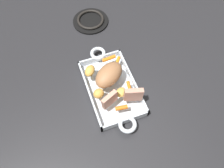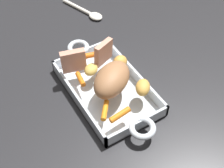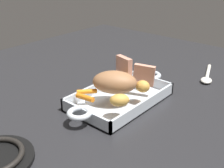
{
  "view_description": "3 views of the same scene",
  "coord_description": "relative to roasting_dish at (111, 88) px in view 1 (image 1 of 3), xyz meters",
  "views": [
    {
      "loc": [
        0.46,
        -0.16,
        0.91
      ],
      "look_at": [
        0.01,
        -0.0,
        0.08
      ],
      "focal_mm": 35.22,
      "sensor_mm": 36.0,
      "label": 1
    },
    {
      "loc": [
        -0.56,
        0.32,
        0.77
      ],
      "look_at": [
        -0.03,
        -0.0,
        0.06
      ],
      "focal_mm": 49.99,
      "sensor_mm": 36.0,
      "label": 2
    },
    {
      "loc": [
        -0.68,
        -0.55,
        0.47
      ],
      "look_at": [
        -0.03,
        0.01,
        0.08
      ],
      "focal_mm": 45.05,
      "sensor_mm": 36.0,
      "label": 3
    }
  ],
  "objects": [
    {
      "name": "baby_carrot_short",
      "position": [
        0.12,
        0.0,
        0.04
      ],
      "size": [
        0.03,
        0.06,
        0.02
      ],
      "primitive_type": "cylinder",
      "rotation": [
        1.66,
        0.0,
        6.11
      ],
      "color": "orange",
      "rests_on": "roasting_dish"
    },
    {
      "name": "potato_golden_large",
      "position": [
        0.06,
        0.02,
        0.05
      ],
      "size": [
        0.06,
        0.06,
        0.03
      ],
      "primitive_type": "ellipsoid",
      "rotation": [
        0.0,
        0.0,
        2.16
      ],
      "color": "gold",
      "rests_on": "roasting_dish"
    },
    {
      "name": "pork_roast",
      "position": [
        -0.03,
        -0.0,
        0.07
      ],
      "size": [
        0.16,
        0.18,
        0.08
      ],
      "primitive_type": "ellipsoid",
      "rotation": [
        0.0,
        0.0,
        2.13
      ],
      "color": "#9D6B44",
      "rests_on": "roasting_dish"
    },
    {
      "name": "baby_carrot_center_left",
      "position": [
        -0.1,
        0.06,
        0.04
      ],
      "size": [
        0.06,
        0.05,
        0.02
      ],
      "primitive_type": "cylinder",
      "rotation": [
        1.6,
        0.0,
        0.9
      ],
      "color": "orange",
      "rests_on": "roasting_dish"
    },
    {
      "name": "baby_carrot_southwest",
      "position": [
        0.04,
        0.07,
        0.04
      ],
      "size": [
        0.06,
        0.02,
        0.02
      ],
      "primitive_type": "cylinder",
      "rotation": [
        1.64,
        0.0,
        1.43
      ],
      "color": "orange",
      "rests_on": "roasting_dish"
    },
    {
      "name": "baby_carrot_northeast",
      "position": [
        -0.13,
        0.04,
        0.04
      ],
      "size": [
        0.02,
        0.07,
        0.02
      ],
      "primitive_type": "cylinder",
      "rotation": [
        1.53,
        0.0,
        0.1
      ],
      "color": "orange",
      "rests_on": "roasting_dish"
    },
    {
      "name": "potato_near_roast",
      "position": [
        0.03,
        -0.07,
        0.05
      ],
      "size": [
        0.06,
        0.06,
        0.04
      ],
      "primitive_type": "ellipsoid",
      "rotation": [
        0.0,
        0.0,
        3.43
      ],
      "color": "gold",
      "rests_on": "roasting_dish"
    },
    {
      "name": "potato_halved",
      "position": [
        -0.09,
        -0.07,
        0.05
      ],
      "size": [
        0.08,
        0.07,
        0.04
      ],
      "primitive_type": "ellipsoid",
      "rotation": [
        0.0,
        0.0,
        2.44
      ],
      "color": "gold",
      "rests_on": "roasting_dish"
    },
    {
      "name": "roasting_dish",
      "position": [
        0.0,
        0.0,
        0.0
      ],
      "size": [
        0.47,
        0.22,
        0.05
      ],
      "color": "silver",
      "rests_on": "ground_plane"
    },
    {
      "name": "ground_plane",
      "position": [
        0.0,
        0.0,
        -0.02
      ],
      "size": [
        1.75,
        1.75,
        0.0
      ],
      "primitive_type": "plane",
      "color": "#232326"
    },
    {
      "name": "roast_slice_thin",
      "position": [
        0.08,
        -0.04,
        0.07
      ],
      "size": [
        0.05,
        0.08,
        0.08
      ],
      "primitive_type": "cube",
      "rotation": [
        0.06,
        0.0,
        0.39
      ],
      "color": "tan",
      "rests_on": "roasting_dish"
    },
    {
      "name": "stove_burner_rear",
      "position": [
        -0.45,
        0.04,
        -0.0
      ],
      "size": [
        0.2,
        0.2,
        0.03
      ],
      "color": "black",
      "rests_on": "ground_plane"
    },
    {
      "name": "roast_slice_outer",
      "position": [
        0.1,
        0.06,
        0.07
      ],
      "size": [
        0.04,
        0.08,
        0.08
      ],
      "primitive_type": "cube",
      "rotation": [
        0.02,
        0.0,
        2.86
      ],
      "color": "tan",
      "rests_on": "roasting_dish"
    }
  ]
}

